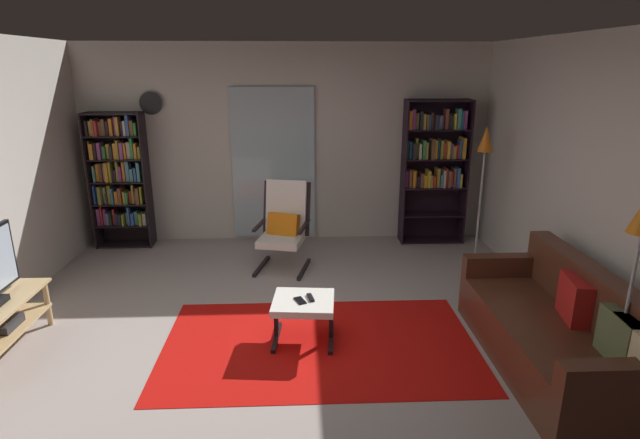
# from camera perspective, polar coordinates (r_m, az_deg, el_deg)

# --- Properties ---
(ground_plane) EXTENTS (7.02, 7.02, 0.00)m
(ground_plane) POSITION_cam_1_polar(r_m,az_deg,el_deg) (4.49, -4.25, -14.07)
(ground_plane) COLOR #A99B95
(wall_back) EXTENTS (5.60, 0.06, 2.60)m
(wall_back) POSITION_cam_1_polar(r_m,az_deg,el_deg) (6.82, -3.82, 8.42)
(wall_back) COLOR beige
(wall_back) RESTS_ON ground
(wall_right) EXTENTS (0.06, 6.00, 2.60)m
(wall_right) POSITION_cam_1_polar(r_m,az_deg,el_deg) (4.72, 30.20, 2.24)
(wall_right) COLOR beige
(wall_right) RESTS_ON ground
(glass_door_panel) EXTENTS (1.10, 0.01, 2.00)m
(glass_door_panel) POSITION_cam_1_polar(r_m,az_deg,el_deg) (6.81, -5.27, 6.23)
(glass_door_panel) COLOR silver
(area_rug) EXTENTS (2.68, 1.62, 0.01)m
(area_rug) POSITION_cam_1_polar(r_m,az_deg,el_deg) (4.51, -0.05, -13.84)
(area_rug) COLOR red
(area_rug) RESTS_ON ground
(bookshelf_near_tv) EXTENTS (0.71, 0.30, 1.75)m
(bookshelf_near_tv) POSITION_cam_1_polar(r_m,az_deg,el_deg) (7.05, -21.68, 4.65)
(bookshelf_near_tv) COLOR black
(bookshelf_near_tv) RESTS_ON ground
(bookshelf_near_sofa) EXTENTS (0.84, 0.30, 1.90)m
(bookshelf_near_sofa) POSITION_cam_1_polar(r_m,az_deg,el_deg) (6.87, 12.75, 6.43)
(bookshelf_near_sofa) COLOR black
(bookshelf_near_sofa) RESTS_ON ground
(leather_sofa) EXTENTS (0.81, 1.94, 0.82)m
(leather_sofa) POSITION_cam_1_polar(r_m,az_deg,el_deg) (4.47, 25.25, -11.48)
(leather_sofa) COLOR #522A1C
(leather_sofa) RESTS_ON ground
(lounge_armchair) EXTENTS (0.69, 0.76, 1.02)m
(lounge_armchair) POSITION_cam_1_polar(r_m,az_deg,el_deg) (5.95, -4.08, -0.45)
(lounge_armchair) COLOR black
(lounge_armchair) RESTS_ON ground
(ottoman) EXTENTS (0.56, 0.52, 0.39)m
(ottoman) POSITION_cam_1_polar(r_m,az_deg,el_deg) (4.42, -1.88, -9.79)
(ottoman) COLOR white
(ottoman) RESTS_ON ground
(tv_remote) EXTENTS (0.07, 0.15, 0.02)m
(tv_remote) POSITION_cam_1_polar(r_m,az_deg,el_deg) (4.40, -1.08, -8.78)
(tv_remote) COLOR black
(tv_remote) RESTS_ON ottoman
(cell_phone) EXTENTS (0.12, 0.16, 0.01)m
(cell_phone) POSITION_cam_1_polar(r_m,az_deg,el_deg) (4.36, -2.26, -9.10)
(cell_phone) COLOR black
(cell_phone) RESTS_ON ottoman
(floor_lamp_by_sofa) EXTENTS (0.22, 0.22, 1.55)m
(floor_lamp_by_sofa) POSITION_cam_1_polar(r_m,az_deg,el_deg) (3.81, 32.35, -2.10)
(floor_lamp_by_sofa) COLOR #A5A5AD
(floor_lamp_by_sofa) RESTS_ON ground
(floor_lamp_by_shelf) EXTENTS (0.22, 0.22, 1.65)m
(floor_lamp_by_shelf) POSITION_cam_1_polar(r_m,az_deg,el_deg) (6.17, 18.02, 6.84)
(floor_lamp_by_shelf) COLOR #A5A5AD
(floor_lamp_by_shelf) RESTS_ON ground
(wall_clock) EXTENTS (0.29, 0.03, 0.29)m
(wall_clock) POSITION_cam_1_polar(r_m,az_deg,el_deg) (6.94, -18.50, 12.32)
(wall_clock) COLOR silver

